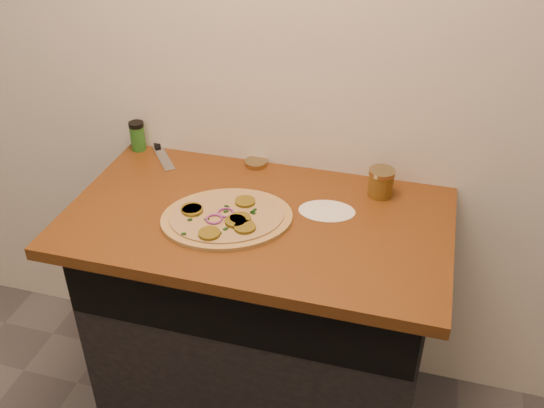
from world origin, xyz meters
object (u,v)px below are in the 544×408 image
(salsa_jar, at_px, (381,182))
(spice_shaker, at_px, (137,136))
(pizza, at_px, (226,217))
(chefs_knife, at_px, (159,149))

(salsa_jar, xyz_separation_m, spice_shaker, (-0.90, 0.08, 0.01))
(salsa_jar, distance_m, spice_shaker, 0.91)
(pizza, distance_m, spice_shaker, 0.58)
(pizza, height_order, chefs_knife, pizza)
(salsa_jar, height_order, spice_shaker, spice_shaker)
(salsa_jar, bearing_deg, pizza, -147.91)
(pizza, height_order, salsa_jar, salsa_jar)
(pizza, bearing_deg, salsa_jar, 32.09)
(pizza, distance_m, chefs_knife, 0.54)
(pizza, distance_m, salsa_jar, 0.52)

